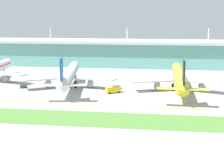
{
  "coord_description": "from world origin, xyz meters",
  "views": [
    {
      "loc": [
        22.02,
        -134.53,
        36.49
      ],
      "look_at": [
        -0.92,
        33.63,
        7.0
      ],
      "focal_mm": 54.57,
      "sensor_mm": 36.0,
      "label": 1
    }
  ],
  "objects": [
    {
      "name": "taxiway_stripe_mid_west",
      "position": [
        -37.0,
        -1.42,
        0.02
      ],
      "size": [
        28.0,
        0.7,
        0.04
      ],
      "primitive_type": "cube",
      "color": "yellow",
      "rests_on": "ground"
    },
    {
      "name": "taxiway_stripe_centre",
      "position": [
        -3.0,
        -1.42,
        0.02
      ],
      "size": [
        28.0,
        0.7,
        0.04
      ],
      "primitive_type": "cube",
      "color": "yellow",
      "rests_on": "ground"
    },
    {
      "name": "airliner_far_middle",
      "position": [
        32.71,
        32.81,
        6.46
      ],
      "size": [
        48.8,
        72.03,
        18.9
      ],
      "color": "yellow",
      "rests_on": "ground"
    },
    {
      "name": "ground_plane",
      "position": [
        0.0,
        0.0,
        0.0
      ],
      "size": [
        600.0,
        600.0,
        0.0
      ],
      "primitive_type": "plane",
      "color": "#A8A59E"
    },
    {
      "name": "taxiway_stripe_mid_east",
      "position": [
        31.0,
        -1.42,
        0.02
      ],
      "size": [
        28.0,
        0.7,
        0.04
      ],
      "primitive_type": "cube",
      "color": "yellow",
      "rests_on": "ground"
    },
    {
      "name": "pushback_tug",
      "position": [
        -46.17,
        28.33,
        1.1
      ],
      "size": [
        3.36,
        4.84,
        1.85
      ],
      "color": "#333842",
      "rests_on": "ground"
    },
    {
      "name": "terminal_building",
      "position": [
        -0.0,
        111.8,
        9.59
      ],
      "size": [
        288.0,
        34.0,
        27.77
      ],
      "color": "#5B9E93",
      "rests_on": "ground"
    },
    {
      "name": "airliner_near_middle",
      "position": [
        -22.81,
        32.39,
        6.46
      ],
      "size": [
        48.22,
        69.64,
        18.9
      ],
      "color": "white",
      "rests_on": "ground"
    },
    {
      "name": "fuel_truck",
      "position": [
        1.43,
        22.45,
        2.26
      ],
      "size": [
        7.44,
        6.13,
        4.95
      ],
      "color": "gold",
      "rests_on": "ground"
    },
    {
      "name": "grass_verge",
      "position": [
        0.0,
        -19.58,
        0.05
      ],
      "size": [
        300.0,
        18.0,
        0.1
      ],
      "primitive_type": "cube",
      "color": "#518438",
      "rests_on": "ground"
    }
  ]
}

